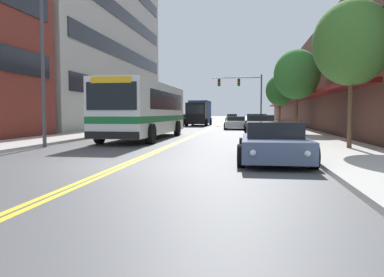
{
  "coord_description": "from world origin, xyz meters",
  "views": [
    {
      "loc": [
        3.53,
        -10.24,
        1.51
      ],
      "look_at": [
        -0.16,
        14.52,
        -0.21
      ],
      "focal_mm": 35.0,
      "sensor_mm": 36.0,
      "label": 1
    }
  ],
  "objects_px": {
    "car_navy_parked_left_far": "(163,123)",
    "car_charcoal_parked_right_far": "(257,123)",
    "street_tree_right_mid": "(297,75)",
    "car_slate_blue_parked_right_foreground": "(274,143)",
    "car_dark_grey_parked_right_mid": "(255,120)",
    "car_beige_parked_right_end": "(261,126)",
    "car_white_moving_second": "(236,123)",
    "city_bus": "(146,108)",
    "street_tree_right_near": "(352,43)",
    "car_red_parked_left_mid": "(177,121)",
    "traffic_signal_mast": "(244,89)",
    "street_tree_right_far": "(280,90)",
    "car_champagne_moving_lead": "(232,118)",
    "street_lamp_left_near": "(48,33)",
    "box_truck": "(199,113)"
  },
  "relations": [
    {
      "from": "car_red_parked_left_mid",
      "to": "car_champagne_moving_lead",
      "type": "distance_m",
      "value": 19.08
    },
    {
      "from": "city_bus",
      "to": "car_red_parked_left_mid",
      "type": "xyz_separation_m",
      "value": [
        -2.01,
        20.57,
        -1.14
      ]
    },
    {
      "from": "car_champagne_moving_lead",
      "to": "car_white_moving_second",
      "type": "height_order",
      "value": "car_champagne_moving_lead"
    },
    {
      "from": "street_tree_right_mid",
      "to": "car_dark_grey_parked_right_mid",
      "type": "bearing_deg",
      "value": 96.55
    },
    {
      "from": "car_white_moving_second",
      "to": "street_tree_right_mid",
      "type": "distance_m",
      "value": 9.82
    },
    {
      "from": "car_red_parked_left_mid",
      "to": "street_lamp_left_near",
      "type": "bearing_deg",
      "value": -91.36
    },
    {
      "from": "car_navy_parked_left_far",
      "to": "car_beige_parked_right_end",
      "type": "xyz_separation_m",
      "value": [
        8.68,
        -8.28,
        0.07
      ]
    },
    {
      "from": "city_bus",
      "to": "street_tree_right_near",
      "type": "bearing_deg",
      "value": -30.76
    },
    {
      "from": "car_charcoal_parked_right_far",
      "to": "street_tree_right_far",
      "type": "height_order",
      "value": "street_tree_right_far"
    },
    {
      "from": "street_lamp_left_near",
      "to": "street_tree_right_near",
      "type": "distance_m",
      "value": 12.54
    },
    {
      "from": "street_tree_right_far",
      "to": "street_lamp_left_near",
      "type": "bearing_deg",
      "value": -117.29
    },
    {
      "from": "city_bus",
      "to": "car_beige_parked_right_end",
      "type": "bearing_deg",
      "value": 33.73
    },
    {
      "from": "city_bus",
      "to": "street_tree_right_far",
      "type": "relative_size",
      "value": 2.17
    },
    {
      "from": "car_navy_parked_left_far",
      "to": "car_dark_grey_parked_right_mid",
      "type": "xyz_separation_m",
      "value": [
        8.69,
        13.68,
        0.07
      ]
    },
    {
      "from": "car_dark_grey_parked_right_mid",
      "to": "car_beige_parked_right_end",
      "type": "distance_m",
      "value": 21.95
    },
    {
      "from": "car_navy_parked_left_far",
      "to": "car_champagne_moving_lead",
      "type": "bearing_deg",
      "value": 78.43
    },
    {
      "from": "car_champagne_moving_lead",
      "to": "street_tree_right_near",
      "type": "relative_size",
      "value": 0.8
    },
    {
      "from": "car_navy_parked_left_far",
      "to": "box_truck",
      "type": "bearing_deg",
      "value": 78.68
    },
    {
      "from": "car_charcoal_parked_right_far",
      "to": "car_champagne_moving_lead",
      "type": "distance_m",
      "value": 27.87
    },
    {
      "from": "car_navy_parked_left_far",
      "to": "street_lamp_left_near",
      "type": "relative_size",
      "value": 0.51
    },
    {
      "from": "traffic_signal_mast",
      "to": "street_tree_right_near",
      "type": "distance_m",
      "value": 33.31
    },
    {
      "from": "car_white_moving_second",
      "to": "street_tree_right_far",
      "type": "height_order",
      "value": "street_tree_right_far"
    },
    {
      "from": "car_slate_blue_parked_right_foreground",
      "to": "street_tree_right_near",
      "type": "bearing_deg",
      "value": 49.29
    },
    {
      "from": "car_slate_blue_parked_right_foreground",
      "to": "car_charcoal_parked_right_far",
      "type": "xyz_separation_m",
      "value": [
        -0.05,
        20.71,
        0.07
      ]
    },
    {
      "from": "traffic_signal_mast",
      "to": "box_truck",
      "type": "bearing_deg",
      "value": -141.72
    },
    {
      "from": "car_champagne_moving_lead",
      "to": "car_white_moving_second",
      "type": "relative_size",
      "value": 1.06
    },
    {
      "from": "car_charcoal_parked_right_far",
      "to": "car_dark_grey_parked_right_mid",
      "type": "bearing_deg",
      "value": 89.41
    },
    {
      "from": "car_navy_parked_left_far",
      "to": "traffic_signal_mast",
      "type": "relative_size",
      "value": 0.67
    },
    {
      "from": "car_champagne_moving_lead",
      "to": "street_tree_right_near",
      "type": "height_order",
      "value": "street_tree_right_near"
    },
    {
      "from": "street_tree_right_far",
      "to": "traffic_signal_mast",
      "type": "bearing_deg",
      "value": 108.93
    },
    {
      "from": "car_champagne_moving_lead",
      "to": "box_truck",
      "type": "distance_m",
      "value": 16.2
    },
    {
      "from": "street_tree_right_near",
      "to": "street_tree_right_mid",
      "type": "xyz_separation_m",
      "value": [
        -0.64,
        11.39,
        -0.05
      ]
    },
    {
      "from": "car_navy_parked_left_far",
      "to": "street_tree_right_near",
      "type": "relative_size",
      "value": 0.75
    },
    {
      "from": "car_red_parked_left_mid",
      "to": "street_lamp_left_near",
      "type": "height_order",
      "value": "street_lamp_left_near"
    },
    {
      "from": "car_red_parked_left_mid",
      "to": "car_white_moving_second",
      "type": "distance_m",
      "value": 9.83
    },
    {
      "from": "car_champagne_moving_lead",
      "to": "street_tree_right_near",
      "type": "xyz_separation_m",
      "value": [
        6.42,
        -44.72,
        3.57
      ]
    },
    {
      "from": "car_navy_parked_left_far",
      "to": "car_charcoal_parked_right_far",
      "type": "distance_m",
      "value": 8.7
    },
    {
      "from": "car_white_moving_second",
      "to": "street_tree_right_near",
      "type": "distance_m",
      "value": 20.39
    },
    {
      "from": "car_charcoal_parked_right_far",
      "to": "car_beige_parked_right_end",
      "type": "distance_m",
      "value": 6.62
    },
    {
      "from": "city_bus",
      "to": "car_white_moving_second",
      "type": "distance_m",
      "value": 14.44
    },
    {
      "from": "car_red_parked_left_mid",
      "to": "box_truck",
      "type": "xyz_separation_m",
      "value": [
        2.18,
        2.44,
        0.9
      ]
    },
    {
      "from": "box_truck",
      "to": "street_tree_right_near",
      "type": "distance_m",
      "value": 30.59
    },
    {
      "from": "city_bus",
      "to": "street_lamp_left_near",
      "type": "relative_size",
      "value": 1.33
    },
    {
      "from": "car_navy_parked_left_far",
      "to": "car_white_moving_second",
      "type": "distance_m",
      "value": 6.77
    },
    {
      "from": "car_beige_parked_right_end",
      "to": "car_slate_blue_parked_right_foreground",
      "type": "bearing_deg",
      "value": -90.38
    },
    {
      "from": "car_beige_parked_right_end",
      "to": "car_navy_parked_left_far",
      "type": "bearing_deg",
      "value": 136.37
    },
    {
      "from": "car_navy_parked_left_far",
      "to": "box_truck",
      "type": "height_order",
      "value": "box_truck"
    },
    {
      "from": "street_tree_right_mid",
      "to": "car_slate_blue_parked_right_foreground",
      "type": "bearing_deg",
      "value": -99.49
    },
    {
      "from": "street_tree_right_far",
      "to": "car_red_parked_left_mid",
      "type": "bearing_deg",
      "value": 159.94
    },
    {
      "from": "car_charcoal_parked_right_far",
      "to": "street_lamp_left_near",
      "type": "relative_size",
      "value": 0.52
    }
  ]
}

